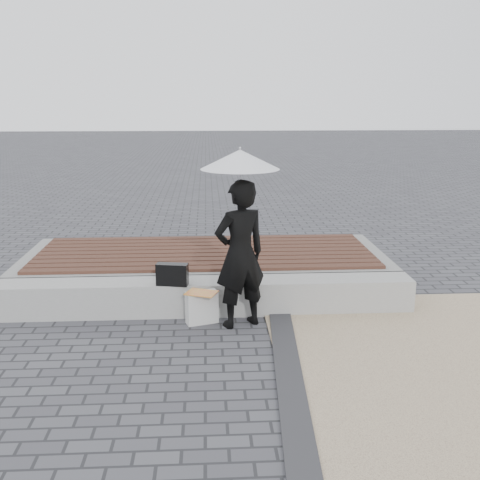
% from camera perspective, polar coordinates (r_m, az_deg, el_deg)
% --- Properties ---
extents(ground, '(80.00, 80.00, 0.00)m').
position_cam_1_polar(ground, '(5.58, -3.45, -12.99)').
color(ground, '#494A4E').
rests_on(ground, ground).
extents(edging_band, '(0.61, 5.20, 0.04)m').
position_cam_1_polar(edging_band, '(5.18, 5.17, -15.08)').
color(edging_band, '#2F2F32').
rests_on(edging_band, ground).
extents(seating_ledge, '(5.00, 0.45, 0.40)m').
position_cam_1_polar(seating_ledge, '(6.97, -3.47, -5.54)').
color(seating_ledge, '#A5A59F').
rests_on(seating_ledge, ground).
extents(timber_platform, '(5.00, 2.00, 0.40)m').
position_cam_1_polar(timber_platform, '(8.11, -3.46, -2.71)').
color(timber_platform, gray).
rests_on(timber_platform, ground).
extents(timber_decking, '(4.60, 1.80, 0.04)m').
position_cam_1_polar(timber_decking, '(8.05, -3.48, -1.21)').
color(timber_decking, '#513125').
rests_on(timber_decking, timber_platform).
extents(woman, '(0.72, 0.62, 1.67)m').
position_cam_1_polar(woman, '(6.36, 0.00, -1.44)').
color(woman, black).
rests_on(woman, ground).
extents(parasol, '(0.85, 0.85, 1.09)m').
position_cam_1_polar(parasol, '(6.17, -0.00, 7.99)').
color(parasol, silver).
rests_on(parasol, ground).
extents(handbag, '(0.38, 0.19, 0.26)m').
position_cam_1_polar(handbag, '(6.72, -6.73, -3.41)').
color(handbag, black).
rests_on(handbag, seating_ledge).
extents(canvas_tote, '(0.39, 0.25, 0.38)m').
position_cam_1_polar(canvas_tote, '(6.64, -3.80, -6.68)').
color(canvas_tote, silver).
rests_on(canvas_tote, ground).
extents(magazine, '(0.40, 0.35, 0.01)m').
position_cam_1_polar(magazine, '(6.53, -3.83, -5.24)').
color(magazine, red).
rests_on(magazine, canvas_tote).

